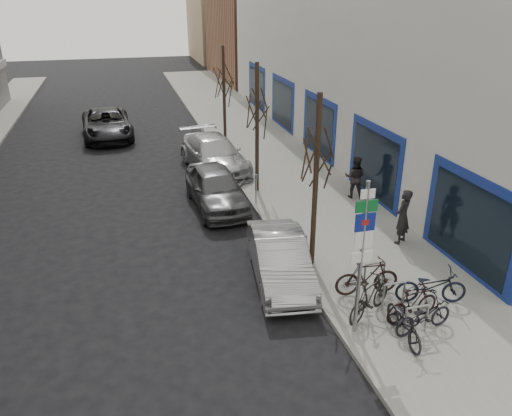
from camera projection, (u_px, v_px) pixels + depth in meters
ground at (263, 352)px, 12.11m from camera, size 120.00×120.00×0.00m
sidewalk_east at (298, 187)px, 22.00m from camera, size 5.00×70.00×0.15m
commercial_building at (473, 49)px, 28.34m from camera, size 20.00×32.00×10.00m
brick_building_far at (278, 35)px, 48.99m from camera, size 12.00×14.00×8.00m
tan_building_far at (246, 21)px, 62.16m from camera, size 13.00×12.00×9.00m
highway_sign_pole at (362, 251)px, 11.69m from camera, size 0.55×0.10×4.20m
bike_rack at (394, 293)px, 13.29m from camera, size 0.66×2.26×0.83m
tree_near at (318, 142)px, 14.18m from camera, size 1.80×1.80×5.50m
tree_mid at (257, 98)px, 19.92m from camera, size 1.80×1.80×5.50m
tree_far at (224, 74)px, 25.67m from camera, size 1.80×1.80×5.50m
meter_front at (305, 251)px, 14.91m from camera, size 0.10×0.08×1.27m
meter_mid at (256, 186)px, 19.77m from camera, size 0.10×0.08×1.27m
meter_back at (227, 148)px, 24.63m from camera, size 0.10×0.08×1.27m
bike_near_left at (405, 320)px, 12.15m from camera, size 0.64×1.78×1.07m
bike_near_right at (413, 303)px, 12.87m from camera, size 1.67×0.72×0.98m
bike_mid_curb at (431, 283)px, 13.56m from camera, size 2.02×1.09×1.18m
bike_mid_inner at (370, 297)px, 13.00m from camera, size 1.89×1.44×1.14m
bike_far_curb at (424, 313)px, 12.42m from camera, size 1.76×0.77×1.04m
bike_far_inner at (367, 277)px, 13.94m from camera, size 1.91×0.75×1.13m
parked_car_front at (280, 259)px, 14.85m from camera, size 2.09×4.52×1.44m
parked_car_mid at (216, 188)px, 19.91m from camera, size 2.13×4.84×1.62m
parked_car_back at (214, 154)px, 23.95m from camera, size 3.01×5.90×1.64m
lane_car at (107, 124)px, 29.40m from camera, size 3.07×6.04×1.64m
pedestrian_near at (403, 217)px, 16.67m from camera, size 0.84×0.78×1.92m
pedestrian_far at (355, 177)px, 20.42m from camera, size 0.79×0.72×1.79m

